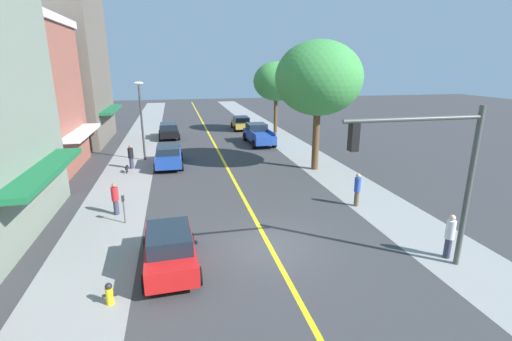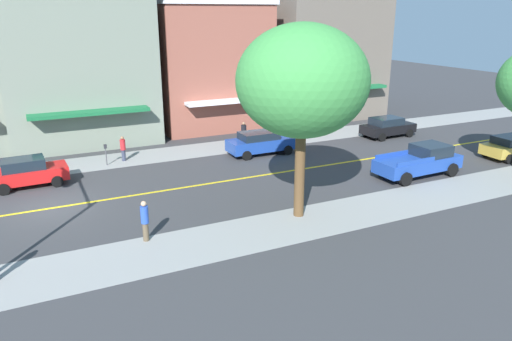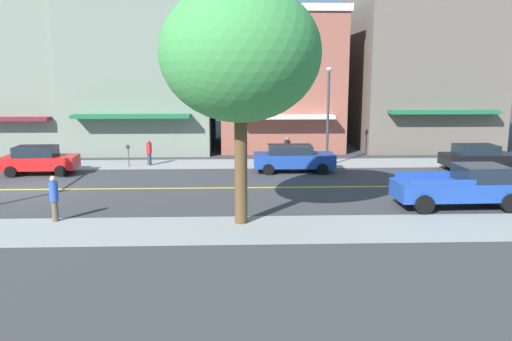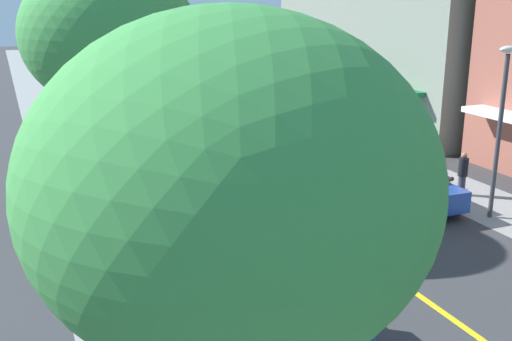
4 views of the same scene
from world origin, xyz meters
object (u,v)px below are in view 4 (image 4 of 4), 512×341
Objects in this scene: street_tree_right_corner at (110,35)px; pedestrian_white_shirt at (68,122)px; small_dog at (448,179)px; street_tree_left_near at (231,188)px; traffic_light_mast at (93,63)px; blue_pickup_truck at (280,295)px; pedestrian_black_shirt at (463,173)px; blue_sedan_left_curb at (408,183)px; fire_hydrant at (273,115)px; parking_meter at (326,126)px; pedestrian_blue_shirt at (101,143)px; red_sedan_left_curb at (256,115)px; pedestrian_red_shirt at (346,130)px; street_lamp at (501,113)px.

street_tree_right_corner is 14.15m from pedestrian_white_shirt.
street_tree_right_corner is 14.69m from small_dog.
street_tree_right_corner is (-1.19, -14.93, 0.83)m from street_tree_left_near.
street_tree_left_near is 1.28× the size of traffic_light_mast.
blue_pickup_truck is 3.14× the size of pedestrian_black_shirt.
blue_sedan_left_curb is at bearing -134.34° from street_tree_left_near.
fire_hydrant is at bearing -39.00° from pedestrian_white_shirt.
blue_sedan_left_curb is at bearing 125.89° from blue_pickup_truck.
parking_meter is at bearing -150.82° from street_tree_right_corner.
street_tree_left_near is 4.23× the size of pedestrian_blue_shirt.
pedestrian_white_shirt reaches higher than blue_sedan_left_curb.
street_tree_left_near is at bearing -38.39° from pedestrian_black_shirt.
parking_meter is 10.23m from blue_sedan_left_curb.
pedestrian_red_shirt is (-2.69, 5.83, 0.03)m from red_sedan_left_curb.
street_tree_right_corner is at bearing -96.31° from small_dog.
pedestrian_blue_shirt is at bearing -94.28° from street_tree_left_near.
parking_meter is 13.35m from traffic_light_mast.
fire_hydrant is 0.54× the size of parking_meter.
pedestrian_white_shirt is 0.99× the size of pedestrian_blue_shirt.
blue_pickup_truck is (8.19, 21.08, 0.07)m from red_sedan_left_curb.
street_tree_right_corner reaches higher than street_lamp.
blue_pickup_truck is at bearing -47.80° from pedestrian_black_shirt.
pedestrian_blue_shirt reaches higher than blue_sedan_left_curb.
street_tree_right_corner is 18.90m from fire_hydrant.
parking_meter is at bearing 169.02° from blue_sedan_left_curb.
street_lamp is 3.36× the size of pedestrian_blue_shirt.
pedestrian_black_shirt is 8.76m from pedestrian_red_shirt.
blue_pickup_truck is (10.34, 16.44, 0.00)m from parking_meter.
pedestrian_blue_shirt is 15.78m from small_dog.
traffic_light_mast is at bearing -151.05° from blue_sedan_left_curb.
street_lamp reaches higher than blue_sedan_left_curb.
street_lamp is (-11.03, 19.04, -0.26)m from traffic_light_mast.
blue_pickup_truck is (8.35, 6.41, 0.08)m from blue_sedan_left_curb.
street_tree_right_corner is 1.64× the size of blue_pickup_truck.
pedestrian_white_shirt is (10.58, -1.53, 0.12)m from red_sedan_left_curb.
small_dog is at bearing 95.74° from parking_meter.
pedestrian_white_shirt is at bearing -135.59° from small_dog.
blue_pickup_truck is (-0.78, 23.10, -3.15)m from traffic_light_mast.
traffic_light_mast is 20.00m from small_dog.
street_tree_right_corner is 1.47× the size of street_lamp.
traffic_light_mast reaches higher than red_sedan_left_curb.
pedestrian_white_shirt is at bearing -55.74° from street_lamp.
pedestrian_white_shirt is at bearing -175.61° from blue_pickup_truck.
traffic_light_mast is 3.44× the size of pedestrian_black_shirt.
street_tree_left_near is at bearing -44.06° from blue_sedan_left_curb.
street_tree_right_corner is 16.35m from red_sedan_left_curb.
red_sedan_left_curb is 2.53× the size of pedestrian_red_shirt.
traffic_light_mast is 3.53m from pedestrian_white_shirt.
traffic_light_mast reaches higher than pedestrian_white_shirt.
street_tree_left_near is 19.08m from pedestrian_black_shirt.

